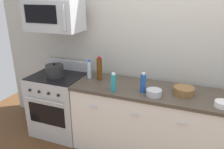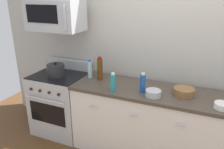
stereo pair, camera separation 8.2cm
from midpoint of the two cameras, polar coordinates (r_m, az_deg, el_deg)
The scene contains 12 objects.
back_wall at distance 2.96m, azimuth 16.03°, elevation 6.32°, with size 5.36×0.10×2.70m, color #B7B2A8.
counter_unit at distance 2.93m, azimuth 13.20°, elevation -12.62°, with size 2.27×0.66×0.92m.
range_oven at distance 3.44m, azimuth -12.39°, elevation -7.11°, with size 0.76×0.69×1.07m.
microwave at distance 3.12m, azimuth -13.70°, elevation 14.66°, with size 0.74×0.44×0.40m.
bottle_water_clear at distance 3.04m, azimuth -4.96°, elevation 1.36°, with size 0.06×0.06×0.26m.
bottle_soda_blue at distance 2.60m, azimuth 8.84°, elevation -2.29°, with size 0.07×0.07×0.24m.
bottle_dish_soap at distance 2.61m, azimuth 1.14°, elevation -2.09°, with size 0.06×0.06×0.23m.
bottle_wine_amber at distance 2.96m, azimuth -2.36°, elevation 1.48°, with size 0.07×0.07×0.32m.
bowl_white_ceramic at distance 2.54m, azimuth 27.51°, elevation -7.18°, with size 0.16×0.16×0.06m.
bowl_wooden_salad at distance 2.68m, azimuth 18.98°, elevation -4.17°, with size 0.24×0.24×0.08m.
bowl_steel_prep at distance 2.56m, azimuth 11.56°, elevation -4.75°, with size 0.18×0.18×0.08m.
stockpot at distance 3.20m, azimuth -13.65°, elevation 1.12°, with size 0.25×0.25×0.20m.
Camera 2 is at (0.37, -2.44, 2.02)m, focal length 35.27 mm.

